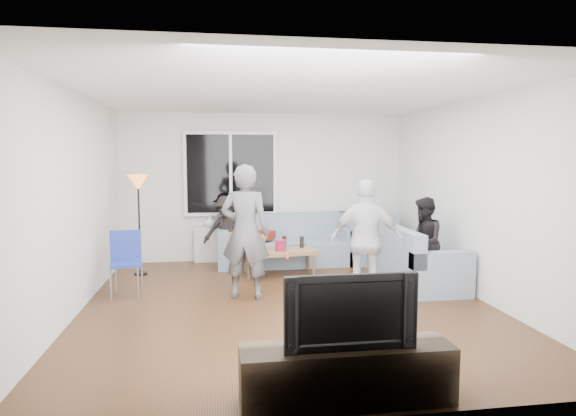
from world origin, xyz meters
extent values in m
cube|color=#56351C|center=(0.00, 0.00, -0.02)|extent=(5.00, 5.50, 0.04)
cube|color=white|center=(0.00, 0.00, 2.62)|extent=(5.00, 5.50, 0.04)
cube|color=silver|center=(0.00, 2.77, 1.30)|extent=(5.00, 0.04, 2.60)
cube|color=silver|center=(0.00, -2.77, 1.30)|extent=(5.00, 0.04, 2.60)
cube|color=silver|center=(-2.52, 0.00, 1.30)|extent=(0.04, 5.50, 2.60)
cube|color=silver|center=(2.52, 0.00, 1.30)|extent=(0.04, 5.50, 2.60)
cube|color=white|center=(-0.60, 2.69, 1.55)|extent=(1.62, 0.06, 1.47)
cube|color=black|center=(-0.60, 2.65, 1.55)|extent=(1.50, 0.02, 1.35)
cube|color=white|center=(-0.60, 2.64, 1.55)|extent=(0.05, 0.03, 1.35)
cube|color=silver|center=(-0.60, 2.65, 0.31)|extent=(1.30, 0.12, 0.62)
imported|color=#2E722D|center=(-0.12, 2.62, 0.80)|extent=(0.21, 0.17, 0.36)
imported|color=white|center=(-0.97, 2.62, 0.72)|extent=(0.22, 0.22, 0.19)
cube|color=gray|center=(1.76, 2.27, 0.42)|extent=(0.85, 0.85, 0.85)
cube|color=gold|center=(-0.56, 2.25, 0.51)|extent=(0.40, 0.35, 0.14)
cube|color=maroon|center=(-0.08, 2.33, 0.51)|extent=(0.46, 0.44, 0.13)
cube|color=#986E49|center=(0.11, 1.53, 0.20)|extent=(1.19, 0.78, 0.40)
cylinder|color=maroon|center=(0.11, 1.42, 0.49)|extent=(0.17, 0.17, 0.17)
imported|color=#55545A|center=(-0.50, 0.36, 0.88)|extent=(0.73, 0.58, 1.75)
imported|color=silver|center=(1.02, 0.00, 0.78)|extent=(0.99, 0.64, 1.56)
imported|color=black|center=(2.02, 0.52, 0.64)|extent=(0.65, 0.74, 1.28)
imported|color=black|center=(-0.70, 2.30, 0.60)|extent=(0.85, 0.62, 1.19)
cube|color=#2E2317|center=(0.08, -2.50, 0.22)|extent=(1.60, 0.40, 0.44)
imported|color=black|center=(0.08, -2.50, 0.72)|extent=(0.98, 0.13, 0.57)
cylinder|color=black|center=(0.48, 1.64, 0.49)|extent=(0.07, 0.07, 0.18)
cylinder|color=orange|center=(-0.16, 1.63, 0.51)|extent=(0.07, 0.07, 0.22)
cylinder|color=#34160B|center=(0.20, 1.67, 0.50)|extent=(0.07, 0.07, 0.19)
camera|label=1|loc=(-0.88, -5.89, 1.84)|focal=30.36mm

